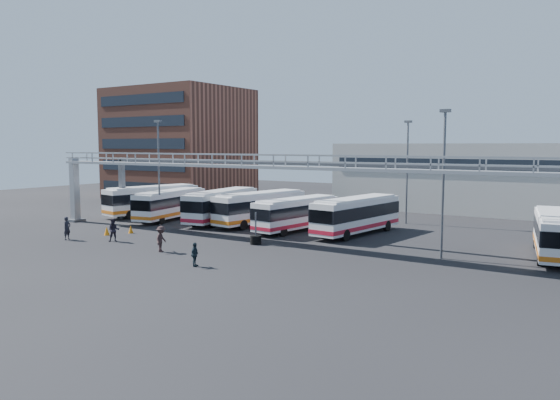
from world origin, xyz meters
The scene contains 21 objects.
ground centered at (0.00, 0.00, 0.00)m, with size 140.00×140.00×0.00m, color black.
gantry centered at (0.00, 5.87, 5.51)m, with size 51.40×5.15×7.10m.
apartment_building centered at (-34.00, 30.00, 8.00)m, with size 18.00×15.00×16.00m, color brown.
warehouse centered at (12.00, 38.00, 4.00)m, with size 42.00×14.00×8.00m, color #9E9E99.
light_pole_left centered at (-16.00, 8.00, 5.73)m, with size 0.70×0.35×10.21m.
light_pole_mid centered at (12.00, 7.00, 5.73)m, with size 0.70×0.35×10.21m.
light_pole_back centered at (4.00, 22.00, 5.73)m, with size 0.70×0.35×10.21m.
bus_0 centered at (-21.87, 12.62, 1.82)m, with size 4.60×11.13×3.30m.
bus_1 centered at (-17.68, 11.23, 1.72)m, with size 4.21×10.52×3.12m.
bus_2 centered at (-11.90, 12.57, 1.82)m, with size 4.01×11.09×3.29m.
bus_3 centered at (-7.58, 13.18, 1.80)m, with size 4.12×10.96×3.25m.
bus_4 centered at (-2.67, 12.02, 1.68)m, with size 3.61×10.21×3.03m.
bus_5 centered at (2.74, 13.14, 1.81)m, with size 3.77×10.98×3.27m.
bus_8 centered at (18.48, 11.71, 1.73)m, with size 4.15×10.58×3.13m.
pedestrian_a centered at (-16.19, -2.33, 0.96)m, with size 0.70×0.46×1.92m, color black.
pedestrian_b centered at (-12.27, -0.81, 0.94)m, with size 0.91×0.71×1.88m, color black.
pedestrian_c centered at (-5.93, -1.80, 0.95)m, with size 1.23×0.71×1.91m, color #322221.
pedestrian_d centered at (-0.58, -4.13, 0.78)m, with size 0.92×0.38×1.57m, color #1B2A32.
cone_left centered at (-15.33, 0.98, 0.38)m, with size 0.48×0.48×0.76m, color orange.
cone_right centered at (-14.44, 2.89, 0.35)m, with size 0.44×0.44×0.70m, color orange.
tire_stack centered at (-1.92, 4.50, 0.43)m, with size 0.89×0.89×2.56m.
Camera 1 is at (22.85, -30.09, 7.79)m, focal length 35.00 mm.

